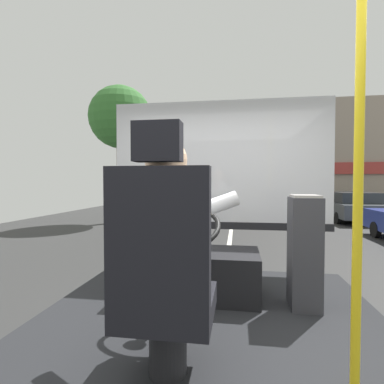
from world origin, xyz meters
name	(u,v)px	position (x,y,z in m)	size (l,w,h in m)	color
ground	(231,228)	(0.00, 8.80, -0.02)	(18.00, 44.00, 0.06)	#2C2C2C
driver_seat	(164,278)	(-0.16, -0.42, 1.15)	(0.48, 0.48, 1.28)	black
bus_driver	(168,236)	(-0.16, -0.31, 1.34)	(0.76, 0.56, 0.81)	#332D28
steering_console	(196,271)	(-0.16, 0.75, 0.83)	(1.10, 0.99, 0.82)	black
handrail_pole	(359,171)	(0.76, -0.34, 1.68)	(0.04, 0.04, 2.13)	yellow
fare_box	(304,252)	(0.74, 0.64, 1.07)	(0.23, 0.28, 0.91)	#333338
windshield_panel	(220,179)	(0.00, 1.62, 1.66)	(2.50, 0.08, 1.48)	silver
street_tree	(120,119)	(-4.46, 9.63, 4.17)	(2.49, 2.49, 5.47)	#4C3828
shop_building	(309,159)	(4.52, 17.13, 3.01)	(12.64, 5.17, 6.02)	gray
parked_car_charcoal	(349,206)	(4.95, 11.76, 0.62)	(1.88, 4.46, 1.20)	#474C51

